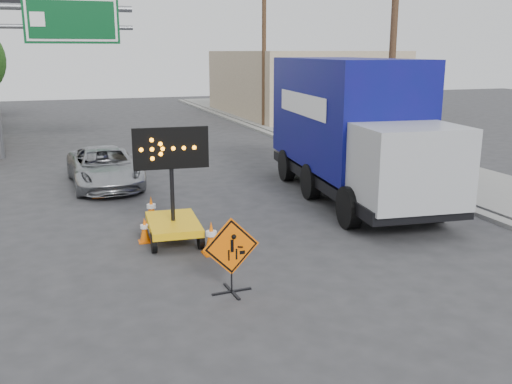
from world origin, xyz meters
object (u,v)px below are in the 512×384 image
arrow_board (173,217)px  pickup_truck (104,167)px  construction_sign (231,253)px  box_truck (351,136)px

arrow_board → pickup_truck: 6.78m
construction_sign → pickup_truck: size_ratio=0.32×
pickup_truck → box_truck: box_truck is taller
box_truck → pickup_truck: bearing=156.3°
arrow_board → box_truck: size_ratio=0.30×
box_truck → arrow_board: bearing=-151.7°
pickup_truck → box_truck: 8.49m
construction_sign → pickup_truck: (-1.53, 10.12, -0.14)m
construction_sign → arrow_board: (-0.46, 3.42, -0.17)m
arrow_board → pickup_truck: size_ratio=0.59×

